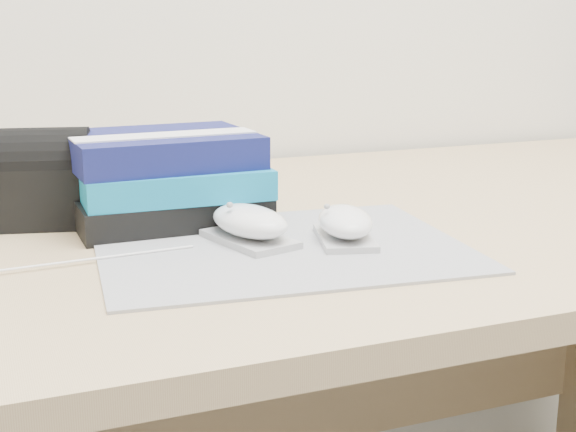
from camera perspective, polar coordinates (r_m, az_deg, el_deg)
name	(u,v)px	position (r m, az deg, el deg)	size (l,w,h in m)	color
desk	(291,366)	(1.14, 0.20, -10.65)	(1.60, 0.80, 0.73)	tan
mousepad	(281,247)	(0.86, -0.49, -2.25)	(0.38, 0.30, 0.00)	gray
mouse_rear	(250,224)	(0.87, -2.75, -0.59)	(0.09, 0.12, 0.05)	#AAAAAD
mouse_front	(345,224)	(0.87, 4.08, -0.58)	(0.08, 0.11, 0.04)	#ADACAF
usb_cable	(99,258)	(0.83, -13.27, -2.94)	(0.00, 0.00, 0.20)	white
book_stack	(166,178)	(0.97, -8.70, 2.66)	(0.23, 0.18, 0.11)	black
pouch	(36,178)	(0.99, -17.46, 2.58)	(0.14, 0.11, 0.12)	black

